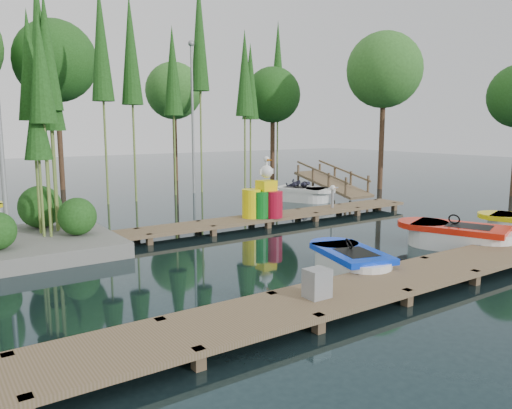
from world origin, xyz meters
TOP-DOWN VIEW (x-y plane):
  - ground_plane at (0.00, 0.00)m, footprint 90.00×90.00m
  - near_dock at (0.00, -4.50)m, footprint 18.00×1.50m
  - far_dock at (1.00, 2.50)m, footprint 15.00×1.20m
  - tree_screen at (-2.04, 10.60)m, footprint 34.42×18.53m
  - lamp_rear at (4.00, 11.00)m, footprint 0.30×0.30m
  - ramp at (9.00, 6.50)m, footprint 1.50×3.94m
  - boat_blue at (0.61, -3.07)m, footprint 1.75×2.73m
  - boat_red at (4.64, -3.04)m, footprint 2.37×3.30m
  - boat_white_far at (6.69, 5.96)m, footprint 2.37×3.10m
  - utility_cabinet at (-1.64, -4.50)m, footprint 0.42×0.35m
  - yellow_barrel at (1.70, 2.50)m, footprint 0.62×0.62m
  - drum_cluster at (2.24, 2.35)m, footprint 1.15×1.06m
  - seagull_post at (5.26, 2.50)m, footprint 0.52×0.28m

SIDE VIEW (x-z plane):
  - ground_plane at x=0.00m, z-range 0.00..0.00m
  - far_dock at x=1.00m, z-range -0.02..0.48m
  - near_dock at x=0.00m, z-range -0.02..0.48m
  - boat_blue at x=0.61m, z-range -0.18..0.67m
  - boat_red at x=4.64m, z-range -0.21..0.80m
  - boat_white_far at x=6.69m, z-range -0.37..0.97m
  - utility_cabinet at x=-1.64m, z-range 0.30..0.81m
  - ramp at x=9.00m, z-range -0.16..1.33m
  - yellow_barrel at x=1.70m, z-range 0.30..1.23m
  - seagull_post at x=5.26m, z-range 0.44..1.28m
  - drum_cluster at x=2.24m, z-range -0.11..1.88m
  - lamp_rear at x=4.00m, z-range 0.64..7.89m
  - tree_screen at x=-2.04m, z-range 0.96..11.27m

